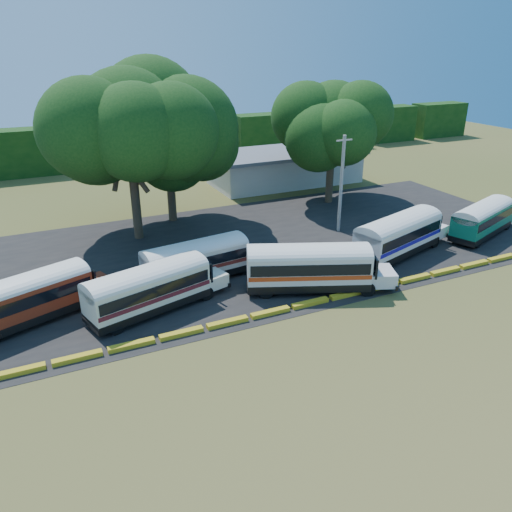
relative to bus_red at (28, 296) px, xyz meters
name	(u,v)px	position (x,y,z in m)	size (l,w,h in m)	color
ground	(256,327)	(12.56, -6.54, -1.85)	(160.00, 160.00, 0.00)	#394517
asphalt_strip	(206,255)	(13.56, 5.46, -1.84)	(64.00, 24.00, 0.02)	black
curb	(249,317)	(12.56, -5.54, -1.70)	(53.70, 0.45, 0.30)	gold
terminal_building	(285,167)	(30.56, 23.46, 0.19)	(19.00, 9.00, 4.00)	beige
treeline_backdrop	(111,146)	(12.56, 41.46, 1.15)	(130.00, 4.00, 6.00)	#0E330E
bus_red	(28,296)	(0.00, 0.00, 0.00)	(10.00, 5.71, 3.22)	black
bus_cream_west	(151,286)	(7.24, -1.89, -0.01)	(10.15, 5.03, 3.24)	black
bus_cream_east	(198,259)	(11.54, 1.25, -0.08)	(9.72, 3.56, 3.12)	black
bus_white_red	(311,265)	(18.22, -3.61, 0.10)	(10.68, 6.34, 3.45)	black
bus_white_blue	(400,233)	(28.00, -1.24, 0.14)	(10.97, 5.67, 3.51)	black
bus_teal	(484,217)	(37.84, -0.87, -0.03)	(9.85, 5.42, 3.16)	black
tree_west	(128,123)	(9.49, 11.97, 8.28)	(12.35, 12.35, 14.68)	#352B1A
tree_center	(167,132)	(13.65, 15.35, 6.81)	(9.06, 9.06, 12.02)	#352B1A
tree_east	(333,119)	(31.05, 14.05, 7.16)	(10.41, 10.41, 12.86)	#352B1A
utility_pole	(341,184)	(26.85, 5.79, 2.71)	(1.60, 0.30, 8.89)	gray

